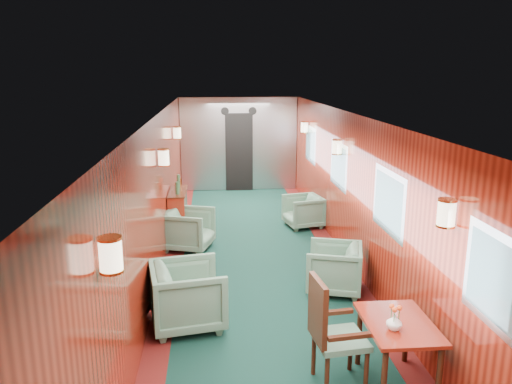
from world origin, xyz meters
TOP-DOWN VIEW (x-y plane):
  - room at (0.00, 0.00)m, footprint 12.00×12.10m
  - bulkhead at (0.00, 5.91)m, footprint 2.98×0.17m
  - windows_right at (1.49, 0.25)m, footprint 0.02×8.60m
  - wall_sconces at (0.00, 0.57)m, footprint 2.97×7.97m
  - dining_table at (1.07, -2.60)m, footprint 0.65×0.92m
  - side_chair at (0.42, -2.54)m, footprint 0.56×0.58m
  - credenza at (-1.34, 2.14)m, footprint 0.32×1.01m
  - flower_vase at (0.97, -2.74)m, footprint 0.19×0.19m
  - armchair_left_near at (-1.01, -1.22)m, footprint 1.00×0.98m
  - armchair_left_far at (-1.12, 1.50)m, footprint 0.97×0.96m
  - armchair_right_near at (0.98, -0.41)m, footprint 0.93×0.91m
  - armchair_right_far at (1.09, 2.59)m, footprint 0.82×0.81m

SIDE VIEW (x-z plane):
  - armchair_right_far at x=1.09m, z-range 0.00..0.64m
  - armchair_right_near at x=0.98m, z-range 0.00..0.69m
  - armchair_left_far at x=-1.12m, z-range 0.00..0.71m
  - armchair_left_near at x=-1.01m, z-range 0.00..0.79m
  - credenza at x=-1.34m, z-range -0.13..1.05m
  - dining_table at x=1.07m, z-range 0.23..0.92m
  - side_chair at x=0.42m, z-range 0.05..1.18m
  - flower_vase at x=0.97m, z-range 0.69..0.84m
  - bulkhead at x=0.00m, z-range -0.01..2.38m
  - windows_right at x=1.49m, z-range 1.05..1.85m
  - room at x=0.00m, z-range 0.43..2.83m
  - wall_sconces at x=0.00m, z-range 1.66..1.91m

